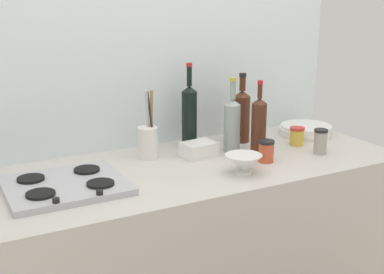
% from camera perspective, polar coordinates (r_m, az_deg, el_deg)
% --- Properties ---
extents(counter_block, '(1.80, 0.70, 0.90)m').
position_cam_1_polar(counter_block, '(2.29, -0.00, -13.83)').
color(counter_block, beige).
rests_on(counter_block, ground).
extents(backsplash_panel, '(1.90, 0.06, 2.39)m').
position_cam_1_polar(backsplash_panel, '(2.37, -4.34, 6.34)').
color(backsplash_panel, silver).
rests_on(backsplash_panel, ground).
extents(stovetop_hob, '(0.42, 0.37, 0.04)m').
position_cam_1_polar(stovetop_hob, '(1.91, -14.00, -5.25)').
color(stovetop_hob, '#B2B2B7').
rests_on(stovetop_hob, counter_block).
extents(plate_stack, '(0.26, 0.26, 0.05)m').
position_cam_1_polar(plate_stack, '(2.60, 12.56, 0.75)').
color(plate_stack, white).
rests_on(plate_stack, counter_block).
extents(wine_bottle_leftmost, '(0.07, 0.07, 0.39)m').
position_cam_1_polar(wine_bottle_leftmost, '(2.31, -0.30, 2.45)').
color(wine_bottle_leftmost, black).
rests_on(wine_bottle_leftmost, counter_block).
extents(wine_bottle_mid_left, '(0.08, 0.08, 0.33)m').
position_cam_1_polar(wine_bottle_mid_left, '(2.42, 5.59, 2.50)').
color(wine_bottle_mid_left, '#472314').
rests_on(wine_bottle_mid_left, counter_block).
extents(wine_bottle_mid_right, '(0.07, 0.07, 0.32)m').
position_cam_1_polar(wine_bottle_mid_right, '(2.25, 7.49, 1.38)').
color(wine_bottle_mid_right, '#472314').
rests_on(wine_bottle_mid_right, counter_block).
extents(wine_bottle_rightmost, '(0.07, 0.07, 0.33)m').
position_cam_1_polar(wine_bottle_rightmost, '(2.26, 4.51, 1.49)').
color(wine_bottle_rightmost, gray).
rests_on(wine_bottle_rightmost, counter_block).
extents(mixing_bowl, '(0.15, 0.15, 0.08)m').
position_cam_1_polar(mixing_bowl, '(2.01, 5.79, -2.95)').
color(mixing_bowl, white).
rests_on(mixing_bowl, counter_block).
extents(butter_dish, '(0.15, 0.12, 0.06)m').
position_cam_1_polar(butter_dish, '(2.20, 0.76, -1.41)').
color(butter_dish, white).
rests_on(butter_dish, counter_block).
extents(utensil_crock, '(0.09, 0.09, 0.30)m').
position_cam_1_polar(utensil_crock, '(2.18, -4.94, -0.38)').
color(utensil_crock, silver).
rests_on(utensil_crock, counter_block).
extents(condiment_jar_front, '(0.07, 0.07, 0.09)m').
position_cam_1_polar(condiment_jar_front, '(2.42, 11.68, 0.09)').
color(condiment_jar_front, gold).
rests_on(condiment_jar_front, counter_block).
extents(condiment_jar_rear, '(0.07, 0.07, 0.09)m').
position_cam_1_polar(condiment_jar_rear, '(2.16, 8.31, -1.56)').
color(condiment_jar_rear, '#C64C2D').
rests_on(condiment_jar_rear, counter_block).
extents(condiment_jar_spare, '(0.06, 0.06, 0.11)m').
position_cam_1_polar(condiment_jar_spare, '(2.31, 14.18, -0.49)').
color(condiment_jar_spare, '#9E998C').
rests_on(condiment_jar_spare, counter_block).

